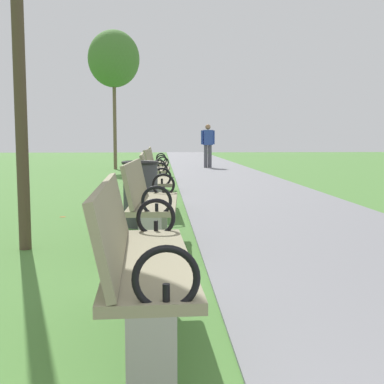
{
  "coord_description": "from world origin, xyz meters",
  "views": [
    {
      "loc": [
        -0.38,
        0.01,
        1.13
      ],
      "look_at": [
        -0.05,
        5.49,
        0.55
      ],
      "focal_mm": 47.63,
      "sensor_mm": 36.0,
      "label": 1
    }
  ],
  "objects_px": {
    "trash_bin": "(141,193)",
    "pedestrian_walking": "(208,143)",
    "tree_2": "(114,59)",
    "park_bench_3": "(149,202)",
    "park_bench_4": "(154,180)",
    "park_bench_2": "(139,260)",
    "park_bench_6": "(157,163)",
    "park_bench_5": "(156,169)"
  },
  "relations": [
    {
      "from": "park_bench_2",
      "to": "tree_2",
      "type": "distance_m",
      "value": 16.35
    },
    {
      "from": "park_bench_3",
      "to": "pedestrian_walking",
      "type": "relative_size",
      "value": 1.0
    },
    {
      "from": "trash_bin",
      "to": "park_bench_3",
      "type": "bearing_deg",
      "value": -83.88
    },
    {
      "from": "park_bench_2",
      "to": "park_bench_5",
      "type": "xyz_separation_m",
      "value": [
        0.0,
        7.89,
        0.0
      ]
    },
    {
      "from": "park_bench_2",
      "to": "tree_2",
      "type": "xyz_separation_m",
      "value": [
        -1.55,
        15.91,
        3.43
      ]
    },
    {
      "from": "park_bench_3",
      "to": "park_bench_5",
      "type": "xyz_separation_m",
      "value": [
        0.0,
        5.43,
        0.0
      ]
    },
    {
      "from": "park_bench_6",
      "to": "tree_2",
      "type": "distance_m",
      "value": 6.6
    },
    {
      "from": "park_bench_2",
      "to": "park_bench_3",
      "type": "xyz_separation_m",
      "value": [
        0.0,
        2.46,
        0.0
      ]
    },
    {
      "from": "park_bench_2",
      "to": "park_bench_4",
      "type": "distance_m",
      "value": 5.14
    },
    {
      "from": "trash_bin",
      "to": "tree_2",
      "type": "bearing_deg",
      "value": 96.63
    },
    {
      "from": "trash_bin",
      "to": "pedestrian_walking",
      "type": "bearing_deg",
      "value": 80.93
    },
    {
      "from": "park_bench_3",
      "to": "trash_bin",
      "type": "bearing_deg",
      "value": 96.12
    },
    {
      "from": "tree_2",
      "to": "pedestrian_walking",
      "type": "distance_m",
      "value": 4.56
    },
    {
      "from": "trash_bin",
      "to": "park_bench_4",
      "type": "bearing_deg",
      "value": 83.59
    },
    {
      "from": "tree_2",
      "to": "park_bench_3",
      "type": "bearing_deg",
      "value": -83.42
    },
    {
      "from": "park_bench_3",
      "to": "park_bench_4",
      "type": "height_order",
      "value": "same"
    },
    {
      "from": "park_bench_3",
      "to": "tree_2",
      "type": "bearing_deg",
      "value": 96.58
    },
    {
      "from": "park_bench_5",
      "to": "park_bench_2",
      "type": "bearing_deg",
      "value": -90.0
    },
    {
      "from": "park_bench_4",
      "to": "tree_2",
      "type": "distance_m",
      "value": 11.41
    },
    {
      "from": "park_bench_3",
      "to": "tree_2",
      "type": "xyz_separation_m",
      "value": [
        -1.55,
        13.45,
        3.43
      ]
    },
    {
      "from": "park_bench_3",
      "to": "park_bench_5",
      "type": "height_order",
      "value": "same"
    },
    {
      "from": "tree_2",
      "to": "park_bench_2",
      "type": "bearing_deg",
      "value": -84.43
    },
    {
      "from": "park_bench_3",
      "to": "park_bench_6",
      "type": "relative_size",
      "value": 1.01
    },
    {
      "from": "park_bench_4",
      "to": "tree_2",
      "type": "bearing_deg",
      "value": 98.2
    },
    {
      "from": "park_bench_5",
      "to": "trash_bin",
      "type": "bearing_deg",
      "value": -92.08
    },
    {
      "from": "park_bench_4",
      "to": "trash_bin",
      "type": "distance_m",
      "value": 1.32
    },
    {
      "from": "park_bench_6",
      "to": "trash_bin",
      "type": "distance_m",
      "value": 6.67
    },
    {
      "from": "park_bench_4",
      "to": "pedestrian_walking",
      "type": "xyz_separation_m",
      "value": [
        1.86,
        11.26,
        0.44
      ]
    },
    {
      "from": "park_bench_2",
      "to": "park_bench_6",
      "type": "xyz_separation_m",
      "value": [
        -0.0,
        10.5,
        0.0
      ]
    },
    {
      "from": "pedestrian_walking",
      "to": "trash_bin",
      "type": "height_order",
      "value": "pedestrian_walking"
    },
    {
      "from": "park_bench_2",
      "to": "park_bench_3",
      "type": "relative_size",
      "value": 1.0
    },
    {
      "from": "park_bench_5",
      "to": "trash_bin",
      "type": "relative_size",
      "value": 1.93
    },
    {
      "from": "park_bench_4",
      "to": "tree_2",
      "type": "xyz_separation_m",
      "value": [
        -1.55,
        10.77,
        3.43
      ]
    },
    {
      "from": "park_bench_4",
      "to": "park_bench_3",
      "type": "bearing_deg",
      "value": -90.0
    },
    {
      "from": "park_bench_4",
      "to": "tree_2",
      "type": "height_order",
      "value": "tree_2"
    },
    {
      "from": "park_bench_2",
      "to": "park_bench_4",
      "type": "relative_size",
      "value": 1.0
    },
    {
      "from": "park_bench_5",
      "to": "pedestrian_walking",
      "type": "bearing_deg",
      "value": 77.69
    },
    {
      "from": "park_bench_5",
      "to": "park_bench_6",
      "type": "bearing_deg",
      "value": 90.0
    },
    {
      "from": "park_bench_4",
      "to": "park_bench_6",
      "type": "distance_m",
      "value": 5.35
    },
    {
      "from": "park_bench_2",
      "to": "park_bench_6",
      "type": "distance_m",
      "value": 10.5
    },
    {
      "from": "park_bench_5",
      "to": "park_bench_3",
      "type": "bearing_deg",
      "value": -90.0
    },
    {
      "from": "park_bench_4",
      "to": "park_bench_6",
      "type": "xyz_separation_m",
      "value": [
        -0.0,
        5.35,
        0.0
      ]
    }
  ]
}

